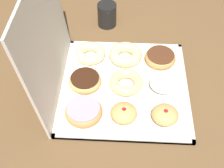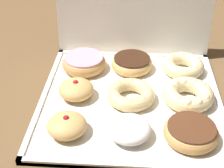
{
  "view_description": "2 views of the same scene",
  "coord_description": "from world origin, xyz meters",
  "px_view_note": "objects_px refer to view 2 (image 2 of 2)",
  "views": [
    {
      "loc": [
        -0.67,
        0.01,
        0.8
      ],
      "look_at": [
        -0.01,
        0.04,
        0.03
      ],
      "focal_mm": 47.68,
      "sensor_mm": 36.0,
      "label": 1
    },
    {
      "loc": [
        0.0,
        -0.65,
        0.51
      ],
      "look_at": [
        -0.04,
        0.02,
        0.04
      ],
      "focal_mm": 54.21,
      "sensor_mm": 36.0,
      "label": 2
    }
  ],
  "objects_px": {
    "jelly_filled_donut_3": "(75,89)",
    "chocolate_frosted_donut_7": "(131,63)",
    "pink_frosted_donut_6": "(83,63)",
    "cruller_donut_8": "(182,65)",
    "chocolate_frosted_donut_2": "(189,132)",
    "powdered_filled_donut_1": "(128,129)",
    "cruller_donut_4": "(129,94)",
    "donut_box": "(129,100)",
    "jelly_filled_donut_0": "(65,125)",
    "cruller_donut_5": "(187,95)"
  },
  "relations": [
    {
      "from": "powdered_filled_donut_1",
      "to": "pink_frosted_donut_6",
      "type": "bearing_deg",
      "value": 116.85
    },
    {
      "from": "cruller_donut_4",
      "to": "pink_frosted_donut_6",
      "type": "distance_m",
      "value": 0.18
    },
    {
      "from": "chocolate_frosted_donut_2",
      "to": "cruller_donut_4",
      "type": "height_order",
      "value": "same"
    },
    {
      "from": "jelly_filled_donut_0",
      "to": "powdered_filled_donut_1",
      "type": "distance_m",
      "value": 0.13
    },
    {
      "from": "cruller_donut_4",
      "to": "pink_frosted_donut_6",
      "type": "xyz_separation_m",
      "value": [
        -0.13,
        0.13,
        0.0
      ]
    },
    {
      "from": "pink_frosted_donut_6",
      "to": "jelly_filled_donut_3",
      "type": "bearing_deg",
      "value": -90.74
    },
    {
      "from": "cruller_donut_4",
      "to": "chocolate_frosted_donut_7",
      "type": "distance_m",
      "value": 0.14
    },
    {
      "from": "chocolate_frosted_donut_2",
      "to": "jelly_filled_donut_3",
      "type": "relative_size",
      "value": 1.35
    },
    {
      "from": "jelly_filled_donut_3",
      "to": "chocolate_frosted_donut_7",
      "type": "height_order",
      "value": "jelly_filled_donut_3"
    },
    {
      "from": "jelly_filled_donut_3",
      "to": "cruller_donut_8",
      "type": "relative_size",
      "value": 0.75
    },
    {
      "from": "cruller_donut_5",
      "to": "pink_frosted_donut_6",
      "type": "xyz_separation_m",
      "value": [
        -0.27,
        0.13,
        -0.0
      ]
    },
    {
      "from": "chocolate_frosted_donut_2",
      "to": "cruller_donut_4",
      "type": "distance_m",
      "value": 0.18
    },
    {
      "from": "powdered_filled_donut_1",
      "to": "jelly_filled_donut_3",
      "type": "height_order",
      "value": "jelly_filled_donut_3"
    },
    {
      "from": "powdered_filled_donut_1",
      "to": "jelly_filled_donut_0",
      "type": "bearing_deg",
      "value": 179.39
    },
    {
      "from": "chocolate_frosted_donut_2",
      "to": "powdered_filled_donut_1",
      "type": "bearing_deg",
      "value": -179.45
    },
    {
      "from": "chocolate_frosted_donut_7",
      "to": "donut_box",
      "type": "bearing_deg",
      "value": -89.92
    },
    {
      "from": "chocolate_frosted_donut_2",
      "to": "jelly_filled_donut_3",
      "type": "xyz_separation_m",
      "value": [
        -0.26,
        0.13,
        0.0
      ]
    },
    {
      "from": "jelly_filled_donut_0",
      "to": "chocolate_frosted_donut_7",
      "type": "height_order",
      "value": "jelly_filled_donut_0"
    },
    {
      "from": "donut_box",
      "to": "cruller_donut_4",
      "type": "relative_size",
      "value": 3.74
    },
    {
      "from": "jelly_filled_donut_0",
      "to": "powdered_filled_donut_1",
      "type": "bearing_deg",
      "value": -0.61
    },
    {
      "from": "jelly_filled_donut_0",
      "to": "pink_frosted_donut_6",
      "type": "bearing_deg",
      "value": 89.7
    },
    {
      "from": "jelly_filled_donut_0",
      "to": "cruller_donut_8",
      "type": "relative_size",
      "value": 0.75
    },
    {
      "from": "chocolate_frosted_donut_2",
      "to": "cruller_donut_5",
      "type": "height_order",
      "value": "cruller_donut_5"
    },
    {
      "from": "powdered_filled_donut_1",
      "to": "cruller_donut_5",
      "type": "bearing_deg",
      "value": 42.82
    },
    {
      "from": "pink_frosted_donut_6",
      "to": "chocolate_frosted_donut_7",
      "type": "height_order",
      "value": "pink_frosted_donut_6"
    },
    {
      "from": "donut_box",
      "to": "pink_frosted_donut_6",
      "type": "distance_m",
      "value": 0.18
    },
    {
      "from": "powdered_filled_donut_1",
      "to": "cruller_donut_5",
      "type": "xyz_separation_m",
      "value": [
        0.14,
        0.13,
        0.0
      ]
    },
    {
      "from": "cruller_donut_8",
      "to": "pink_frosted_donut_6",
      "type": "bearing_deg",
      "value": -178.92
    },
    {
      "from": "chocolate_frosted_donut_2",
      "to": "cruller_donut_5",
      "type": "bearing_deg",
      "value": 86.2
    },
    {
      "from": "jelly_filled_donut_3",
      "to": "cruller_donut_5",
      "type": "distance_m",
      "value": 0.27
    },
    {
      "from": "cruller_donut_8",
      "to": "cruller_donut_4",
      "type": "bearing_deg",
      "value": -135.14
    },
    {
      "from": "jelly_filled_donut_0",
      "to": "cruller_donut_8",
      "type": "distance_m",
      "value": 0.37
    },
    {
      "from": "pink_frosted_donut_6",
      "to": "powdered_filled_donut_1",
      "type": "bearing_deg",
      "value": -63.15
    },
    {
      "from": "pink_frosted_donut_6",
      "to": "cruller_donut_8",
      "type": "height_order",
      "value": "same"
    },
    {
      "from": "powdered_filled_donut_1",
      "to": "cruller_donut_4",
      "type": "relative_size",
      "value": 0.79
    },
    {
      "from": "cruller_donut_4",
      "to": "cruller_donut_8",
      "type": "bearing_deg",
      "value": 44.86
    },
    {
      "from": "cruller_donut_4",
      "to": "cruller_donut_8",
      "type": "distance_m",
      "value": 0.19
    },
    {
      "from": "jelly_filled_donut_0",
      "to": "donut_box",
      "type": "bearing_deg",
      "value": 44.4
    },
    {
      "from": "pink_frosted_donut_6",
      "to": "cruller_donut_8",
      "type": "relative_size",
      "value": 1.05
    },
    {
      "from": "chocolate_frosted_donut_2",
      "to": "jelly_filled_donut_0",
      "type": "bearing_deg",
      "value": 179.96
    },
    {
      "from": "chocolate_frosted_donut_2",
      "to": "cruller_donut_4",
      "type": "bearing_deg",
      "value": 135.91
    },
    {
      "from": "powdered_filled_donut_1",
      "to": "pink_frosted_donut_6",
      "type": "height_order",
      "value": "powdered_filled_donut_1"
    },
    {
      "from": "powdered_filled_donut_1",
      "to": "jelly_filled_donut_3",
      "type": "distance_m",
      "value": 0.19
    },
    {
      "from": "pink_frosted_donut_6",
      "to": "cruller_donut_8",
      "type": "xyz_separation_m",
      "value": [
        0.27,
        0.01,
        -0.0
      ]
    },
    {
      "from": "jelly_filled_donut_0",
      "to": "cruller_donut_4",
      "type": "relative_size",
      "value": 0.73
    },
    {
      "from": "jelly_filled_donut_0",
      "to": "jelly_filled_donut_3",
      "type": "relative_size",
      "value": 1.0
    },
    {
      "from": "chocolate_frosted_donut_2",
      "to": "jelly_filled_donut_3",
      "type": "distance_m",
      "value": 0.29
    },
    {
      "from": "donut_box",
      "to": "jelly_filled_donut_0",
      "type": "relative_size",
      "value": 5.13
    },
    {
      "from": "jelly_filled_donut_0",
      "to": "cruller_donut_4",
      "type": "bearing_deg",
      "value": 43.3
    },
    {
      "from": "jelly_filled_donut_3",
      "to": "cruller_donut_8",
      "type": "distance_m",
      "value": 0.3
    }
  ]
}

